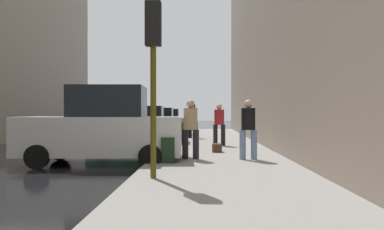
{
  "coord_description": "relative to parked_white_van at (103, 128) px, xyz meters",
  "views": [
    {
      "loc": [
        5.47,
        -11.09,
        1.48
      ],
      "look_at": [
        5.09,
        5.36,
        1.39
      ],
      "focal_mm": 35.0,
      "sensor_mm": 36.0,
      "label": 1
    }
  ],
  "objects": [
    {
      "name": "ground_plane",
      "position": [
        -2.65,
        0.34,
        -1.03
      ],
      "size": [
        120.0,
        120.0,
        0.0
      ],
      "primitive_type": "plane",
      "color": "black"
    },
    {
      "name": "sidewalk",
      "position": [
        3.35,
        0.34,
        -0.96
      ],
      "size": [
        4.0,
        40.0,
        0.15
      ],
      "primitive_type": "cube",
      "color": "gray",
      "rests_on": "ground_plane"
    },
    {
      "name": "parked_white_van",
      "position": [
        0.0,
        0.0,
        0.0
      ],
      "size": [
        4.67,
        2.2,
        2.25
      ],
      "color": "silver",
      "rests_on": "ground_plane"
    },
    {
      "name": "parked_dark_green_sedan",
      "position": [
        0.0,
        6.08,
        -0.18
      ],
      "size": [
        4.25,
        2.16,
        1.79
      ],
      "color": "#193828",
      "rests_on": "ground_plane"
    },
    {
      "name": "parked_blue_sedan",
      "position": [
        0.0,
        11.99,
        -0.18
      ],
      "size": [
        4.21,
        2.08,
        1.79
      ],
      "color": "navy",
      "rests_on": "ground_plane"
    },
    {
      "name": "parked_silver_sedan",
      "position": [
        0.0,
        18.17,
        -0.18
      ],
      "size": [
        4.23,
        2.11,
        1.79
      ],
      "color": "#B7BABF",
      "rests_on": "ground_plane"
    },
    {
      "name": "fire_hydrant",
      "position": [
        1.8,
        5.44,
        -0.54
      ],
      "size": [
        0.42,
        0.22,
        0.7
      ],
      "color": "red",
      "rests_on": "sidewalk"
    },
    {
      "name": "traffic_light",
      "position": [
        1.85,
        -3.13,
        1.73
      ],
      "size": [
        0.32,
        0.32,
        3.6
      ],
      "color": "#514C0F",
      "rests_on": "sidewalk"
    },
    {
      "name": "pedestrian_in_tan_coat",
      "position": [
        2.53,
        0.02,
        0.07
      ],
      "size": [
        0.53,
        0.49,
        1.71
      ],
      "color": "black",
      "rests_on": "sidewalk"
    },
    {
      "name": "pedestrian_with_fedora",
      "position": [
        2.42,
        9.08,
        0.1
      ],
      "size": [
        0.51,
        0.44,
        1.78
      ],
      "color": "black",
      "rests_on": "sidewalk"
    },
    {
      "name": "pedestrian_in_red_jacket",
      "position": [
        3.58,
        4.55,
        0.07
      ],
      "size": [
        0.53,
        0.48,
        1.71
      ],
      "color": "black",
      "rests_on": "sidewalk"
    },
    {
      "name": "pedestrian_in_jeans",
      "position": [
        4.18,
        -0.06,
        0.07
      ],
      "size": [
        0.51,
        0.43,
        1.71
      ],
      "color": "#728CB2",
      "rests_on": "sidewalk"
    },
    {
      "name": "rolling_suitcase",
      "position": [
        1.94,
        -0.66,
        -0.54
      ],
      "size": [
        0.39,
        0.58,
        1.04
      ],
      "color": "black",
      "rests_on": "sidewalk"
    },
    {
      "name": "duffel_bag",
      "position": [
        3.37,
        2.0,
        -0.74
      ],
      "size": [
        0.32,
        0.44,
        0.28
      ],
      "color": "#472D19",
      "rests_on": "sidewalk"
    }
  ]
}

